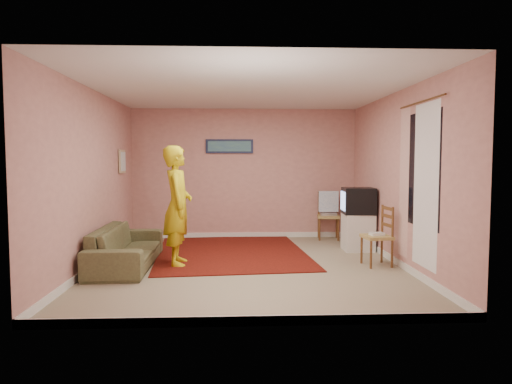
{
  "coord_description": "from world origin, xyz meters",
  "views": [
    {
      "loc": [
        -0.18,
        -6.72,
        1.57
      ],
      "look_at": [
        0.15,
        0.6,
        1.06
      ],
      "focal_mm": 32.0,
      "sensor_mm": 36.0,
      "label": 1
    }
  ],
  "objects_px": {
    "chair_a": "(328,211)",
    "chair_b": "(377,229)",
    "crt_tv": "(358,201)",
    "person": "(178,206)",
    "sofa": "(126,247)",
    "tv_cabinet": "(358,232)"
  },
  "relations": [
    {
      "from": "chair_a",
      "to": "chair_b",
      "type": "distance_m",
      "value": 2.3
    },
    {
      "from": "crt_tv",
      "to": "sofa",
      "type": "distance_m",
      "value": 3.92
    },
    {
      "from": "tv_cabinet",
      "to": "chair_b",
      "type": "xyz_separation_m",
      "value": [
        -0.03,
        -1.15,
        0.23
      ]
    },
    {
      "from": "tv_cabinet",
      "to": "crt_tv",
      "type": "height_order",
      "value": "crt_tv"
    },
    {
      "from": "tv_cabinet",
      "to": "sofa",
      "type": "relative_size",
      "value": 0.32
    },
    {
      "from": "crt_tv",
      "to": "chair_b",
      "type": "bearing_deg",
      "value": -88.1
    },
    {
      "from": "crt_tv",
      "to": "sofa",
      "type": "height_order",
      "value": "crt_tv"
    },
    {
      "from": "tv_cabinet",
      "to": "sofa",
      "type": "height_order",
      "value": "tv_cabinet"
    },
    {
      "from": "chair_a",
      "to": "chair_b",
      "type": "height_order",
      "value": "chair_a"
    },
    {
      "from": "chair_b",
      "to": "sofa",
      "type": "relative_size",
      "value": 0.24
    },
    {
      "from": "chair_b",
      "to": "crt_tv",
      "type": "bearing_deg",
      "value": 171.8
    },
    {
      "from": "chair_b",
      "to": "person",
      "type": "bearing_deg",
      "value": -100.67
    },
    {
      "from": "tv_cabinet",
      "to": "chair_a",
      "type": "relative_size",
      "value": 1.25
    },
    {
      "from": "tv_cabinet",
      "to": "person",
      "type": "xyz_separation_m",
      "value": [
        -3.0,
        -0.96,
        0.57
      ]
    },
    {
      "from": "chair_b",
      "to": "chair_a",
      "type": "bearing_deg",
      "value": 179.47
    },
    {
      "from": "crt_tv",
      "to": "chair_b",
      "type": "xyz_separation_m",
      "value": [
        -0.02,
        -1.15,
        -0.32
      ]
    },
    {
      "from": "chair_a",
      "to": "person",
      "type": "distance_m",
      "value": 3.44
    },
    {
      "from": "crt_tv",
      "to": "person",
      "type": "bearing_deg",
      "value": -159.09
    },
    {
      "from": "chair_a",
      "to": "person",
      "type": "relative_size",
      "value": 0.29
    },
    {
      "from": "crt_tv",
      "to": "chair_a",
      "type": "distance_m",
      "value": 1.21
    },
    {
      "from": "crt_tv",
      "to": "tv_cabinet",
      "type": "bearing_deg",
      "value": -0.0
    },
    {
      "from": "chair_b",
      "to": "sofa",
      "type": "distance_m",
      "value": 3.73
    }
  ]
}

